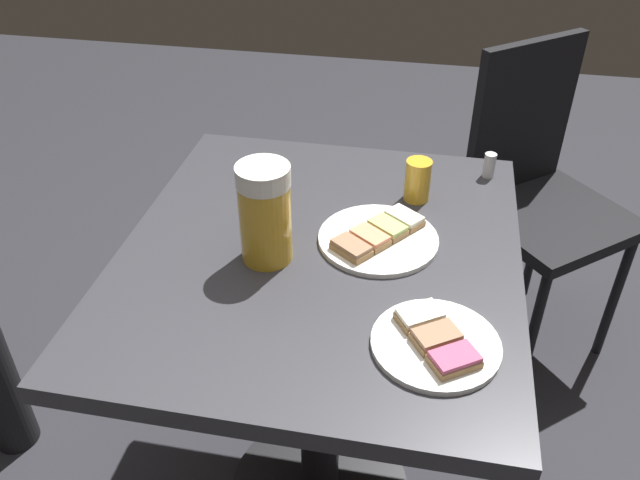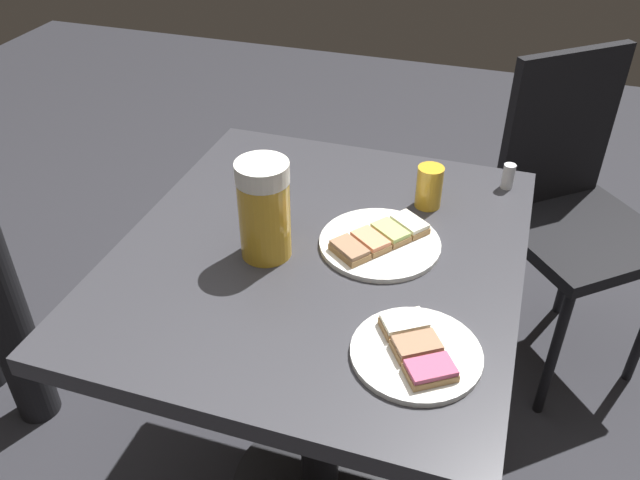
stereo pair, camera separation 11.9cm
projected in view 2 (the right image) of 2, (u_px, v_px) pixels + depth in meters
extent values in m
cylinder|color=black|center=(320.00, 388.00, 1.42)|extent=(0.09, 0.09, 0.72)
cube|color=#333338|center=(320.00, 257.00, 1.21)|extent=(0.81, 0.73, 0.04)
cylinder|color=white|center=(380.00, 243.00, 1.20)|extent=(0.22, 0.22, 0.01)
cube|color=#9E7547|center=(409.00, 226.00, 1.23)|extent=(0.08, 0.08, 0.01)
cube|color=white|center=(410.00, 222.00, 1.22)|extent=(0.07, 0.08, 0.01)
cube|color=#9E7547|center=(390.00, 234.00, 1.21)|extent=(0.08, 0.08, 0.01)
cube|color=#ADC66B|center=(390.00, 230.00, 1.20)|extent=(0.07, 0.08, 0.01)
cube|color=#9E7547|center=(370.00, 243.00, 1.19)|extent=(0.08, 0.08, 0.01)
cube|color=#EA8E66|center=(370.00, 238.00, 1.18)|extent=(0.07, 0.08, 0.01)
cube|color=#9E7547|center=(349.00, 252.00, 1.16)|extent=(0.08, 0.08, 0.01)
cube|color=#997051|center=(350.00, 247.00, 1.16)|extent=(0.07, 0.08, 0.01)
cylinder|color=white|center=(416.00, 353.00, 0.98)|extent=(0.20, 0.20, 0.01)
cube|color=#9E7547|center=(404.00, 326.00, 1.01)|extent=(0.08, 0.08, 0.01)
cube|color=white|center=(405.00, 321.00, 1.00)|extent=(0.07, 0.08, 0.01)
cube|color=#9E7547|center=(417.00, 348.00, 0.97)|extent=(0.08, 0.08, 0.01)
cube|color=#997051|center=(417.00, 343.00, 0.96)|extent=(0.07, 0.08, 0.01)
cube|color=#9E7547|center=(430.00, 373.00, 0.93)|extent=(0.08, 0.08, 0.01)
cube|color=#BC4C70|center=(431.00, 368.00, 0.92)|extent=(0.07, 0.08, 0.01)
cylinder|color=gold|center=(265.00, 218.00, 1.14)|extent=(0.09, 0.09, 0.15)
cylinder|color=white|center=(262.00, 172.00, 1.09)|extent=(0.09, 0.09, 0.03)
torus|color=silver|center=(276.00, 198.00, 1.18)|extent=(0.10, 0.02, 0.10)
cylinder|color=gold|center=(429.00, 187.00, 1.29)|extent=(0.05, 0.05, 0.09)
cylinder|color=silver|center=(508.00, 176.00, 1.36)|extent=(0.03, 0.03, 0.05)
cylinder|color=black|center=(554.00, 354.00, 1.71)|extent=(0.03, 0.03, 0.44)
cylinder|color=black|center=(485.00, 282.00, 1.96)|extent=(0.03, 0.03, 0.44)
cylinder|color=black|center=(571.00, 258.00, 2.05)|extent=(0.03, 0.03, 0.44)
cube|color=black|center=(583.00, 234.00, 1.74)|extent=(0.54, 0.54, 0.04)
cube|color=black|center=(560.00, 129.00, 1.74)|extent=(0.24, 0.28, 0.43)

